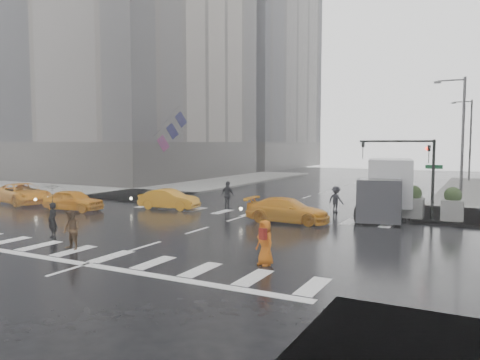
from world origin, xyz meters
The scene contains 22 objects.
ground centered at (0.00, 0.00, 0.00)m, with size 120.00×120.00×0.00m, color black.
sidewalk_nw centered at (-19.50, 17.50, 0.07)m, with size 35.00×35.00×0.15m, color slate.
building_nw centered at (-29.00, 27.00, 17.25)m, with size 26.05×26.05×38.00m.
building_nw_far centered at (-29.00, 56.00, 20.19)m, with size 26.05×26.05×44.00m.
road_markings centered at (0.00, 0.00, 0.01)m, with size 18.00×48.00×0.01m, color silver, non-canonical shape.
traffic_signal_pole centered at (9.01, 8.01, 3.22)m, with size 4.45×0.42×4.50m.
street_lamp_near centered at (10.87, 18.00, 4.95)m, with size 2.15×0.22×9.00m.
street_lamp_far centered at (10.87, 38.00, 4.95)m, with size 2.15×0.22×9.00m.
planter_west centered at (7.00, 8.20, 0.98)m, with size 1.10×1.10×1.80m.
planter_mid centered at (9.00, 8.20, 0.98)m, with size 1.10×1.10×1.80m.
planter_east centered at (11.00, 8.20, 0.98)m, with size 1.10×1.10×1.80m.
flag_cluster centered at (-15.08, 18.50, 5.64)m, with size 2.87×3.06×4.69m.
pedestrian_black centered at (-4.88, -4.53, 1.63)m, with size 1.16×1.17×2.43m.
pedestrian_brown centered at (-2.24, -5.86, 0.80)m, with size 0.78×0.61×1.60m, color #4C321B.
pedestrian_orange centered at (5.69, -4.44, 0.81)m, with size 0.93×0.81×1.61m.
pedestrian_far_a centered at (-2.19, 7.03, 0.92)m, with size 1.08×0.66×1.84m, color black.
pedestrian_far_b centered at (4.41, 8.90, 0.82)m, with size 1.06×0.59×1.65m, color black.
taxi_front centered at (-10.63, 2.00, 0.67)m, with size 1.59×3.95×1.35m, color orange.
taxi_mid centered at (-5.64, 5.37, 0.65)m, with size 1.38×3.95×1.30m, color orange.
taxi_rear centered at (3.08, 4.21, 0.67)m, with size 1.87×4.06×1.33m, color orange.
taxi_far centered at (-16.34, 2.70, 0.73)m, with size 2.42×4.65×1.46m, color orange.
box_truck centered at (7.50, 8.50, 1.79)m, with size 2.37×6.32×3.36m.
Camera 1 is at (12.42, -19.21, 4.31)m, focal length 35.00 mm.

